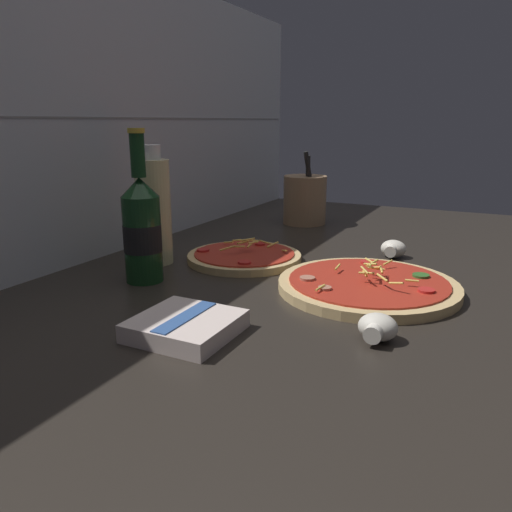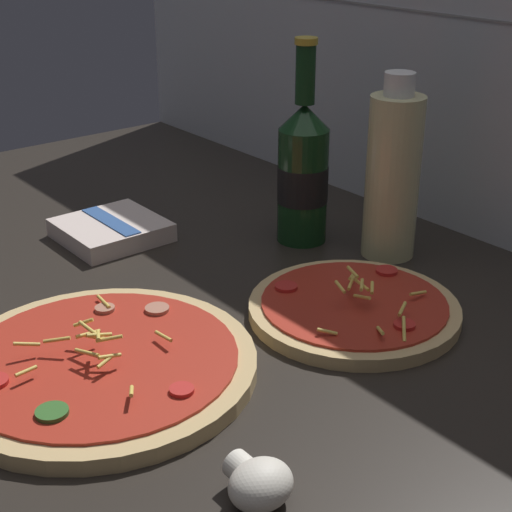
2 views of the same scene
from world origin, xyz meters
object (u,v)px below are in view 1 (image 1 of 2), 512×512
at_px(mushroom_left, 377,328).
at_px(utensil_crock, 305,199).
at_px(mushroom_right, 393,249).
at_px(dish_towel, 186,326).
at_px(oil_bottle, 154,210).
at_px(pizza_near, 368,285).
at_px(beer_bottle, 142,228).
at_px(pizza_far, 244,257).

xyz_separation_m(mushroom_left, utensil_crock, (0.66, 0.35, 0.05)).
bearing_deg(mushroom_right, dish_towel, 162.25).
bearing_deg(utensil_crock, mushroom_left, -151.81).
bearing_deg(mushroom_right, oil_bottle, 121.09).
height_order(pizza_near, dish_towel, pizza_near).
height_order(beer_bottle, dish_towel, beer_bottle).
height_order(mushroom_left, dish_towel, mushroom_left).
distance_m(pizza_far, utensil_crock, 0.41).
relative_size(oil_bottle, utensil_crock, 1.17).
xyz_separation_m(utensil_crock, dish_towel, (-0.75, -0.13, -0.05)).
xyz_separation_m(oil_bottle, utensil_crock, (0.49, -0.12, -0.04)).
bearing_deg(pizza_near, oil_bottle, 92.67).
bearing_deg(utensil_crock, oil_bottle, 166.44).
xyz_separation_m(pizza_near, mushroom_left, (-0.19, -0.06, 0.01)).
distance_m(beer_bottle, mushroom_left, 0.43).
height_order(pizza_near, utensil_crock, utensil_crock).
xyz_separation_m(oil_bottle, mushroom_left, (-0.17, -0.47, -0.09)).
xyz_separation_m(oil_bottle, dish_towel, (-0.26, -0.25, -0.09)).
relative_size(beer_bottle, mushroom_right, 4.81).
bearing_deg(oil_bottle, dish_towel, -136.52).
height_order(pizza_near, mushroom_left, pizza_near).
relative_size(utensil_crock, dish_towel, 1.56).
bearing_deg(pizza_far, mushroom_right, -58.67).
relative_size(pizza_far, utensil_crock, 1.16).
distance_m(pizza_far, beer_bottle, 0.23).
xyz_separation_m(mushroom_left, mushroom_right, (0.41, 0.07, 0.00)).
distance_m(mushroom_left, mushroom_right, 0.42).
relative_size(pizza_near, mushroom_left, 5.56).
bearing_deg(utensil_crock, mushroom_right, -130.62).
distance_m(pizza_near, dish_towel, 0.32).
bearing_deg(oil_bottle, utensil_crock, -13.56).
height_order(mushroom_right, dish_towel, mushroom_right).
distance_m(oil_bottle, mushroom_right, 0.48).
bearing_deg(utensil_crock, dish_towel, -170.43).
xyz_separation_m(mushroom_right, dish_towel, (-0.50, 0.16, -0.01)).
height_order(oil_bottle, utensil_crock, oil_bottle).
xyz_separation_m(beer_bottle, mushroom_left, (-0.07, -0.42, -0.08)).
distance_m(oil_bottle, utensil_crock, 0.51).
height_order(pizza_near, mushroom_right, pizza_near).
bearing_deg(utensil_crock, pizza_near, -148.12).
bearing_deg(dish_towel, oil_bottle, 43.48).
height_order(mushroom_right, utensil_crock, utensil_crock).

